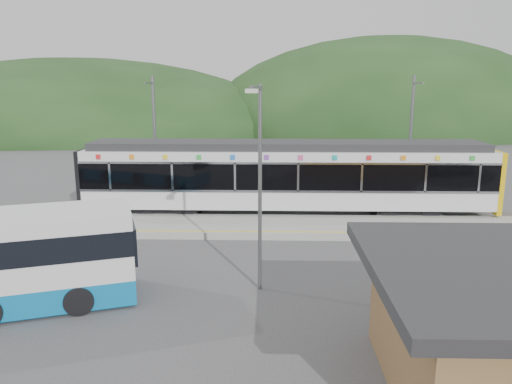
{
  "coord_description": "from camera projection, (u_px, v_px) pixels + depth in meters",
  "views": [
    {
      "loc": [
        -0.69,
        -18.74,
        6.63
      ],
      "look_at": [
        -1.21,
        1.0,
        2.28
      ],
      "focal_mm": 35.0,
      "sensor_mm": 36.0,
      "label": 1
    }
  ],
  "objects": [
    {
      "name": "train",
      "position": [
        287.0,
        175.0,
        25.11
      ],
      "size": [
        20.44,
        3.01,
        3.74
      ],
      "color": "black",
      "rests_on": "ground"
    },
    {
      "name": "platform",
      "position": [
        284.0,
        227.0,
        22.9
      ],
      "size": [
        26.0,
        3.2,
        0.3
      ],
      "primitive_type": "cube",
      "color": "#9E9E99",
      "rests_on": "ground"
    },
    {
      "name": "ground",
      "position": [
        286.0,
        254.0,
        19.71
      ],
      "size": [
        120.0,
        120.0,
        0.0
      ],
      "primitive_type": "plane",
      "color": "#4C4C4F",
      "rests_on": "ground"
    },
    {
      "name": "hills",
      "position": [
        407.0,
        219.0,
        24.71
      ],
      "size": [
        146.0,
        149.0,
        26.0
      ],
      "color": "#1E3D19",
      "rests_on": "ground"
    },
    {
      "name": "catenary_mast_west",
      "position": [
        155.0,
        138.0,
        27.46
      ],
      "size": [
        0.18,
        1.8,
        7.0
      ],
      "color": "slate",
      "rests_on": "ground"
    },
    {
      "name": "lamp_post",
      "position": [
        260.0,
        172.0,
        15.42
      ],
      "size": [
        0.38,
        1.18,
        6.59
      ],
      "rotation": [
        0.0,
        0.0,
        -0.22
      ],
      "color": "slate",
      "rests_on": "ground"
    },
    {
      "name": "yellow_line",
      "position": [
        285.0,
        232.0,
        21.59
      ],
      "size": [
        26.0,
        0.1,
        0.01
      ],
      "primitive_type": "cube",
      "color": "yellow",
      "rests_on": "platform"
    },
    {
      "name": "catenary_mast_east",
      "position": [
        410.0,
        138.0,
        27.1
      ],
      "size": [
        0.18,
        1.8,
        7.0
      ],
      "color": "slate",
      "rests_on": "ground"
    }
  ]
}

